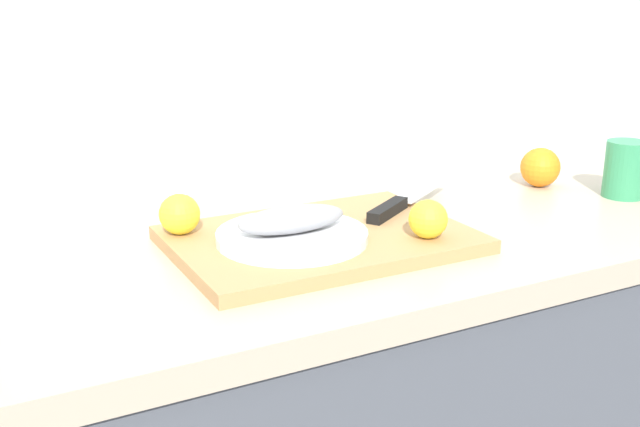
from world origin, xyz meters
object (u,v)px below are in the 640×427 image
(white_plate, at_px, (292,236))
(fish_fillet, at_px, (292,219))
(cutting_board, at_px, (320,239))
(chef_knife, at_px, (401,202))
(orange_0, at_px, (540,167))
(coffee_mug_0, at_px, (627,169))
(lemon_0, at_px, (180,214))

(white_plate, distance_m, fish_fillet, 0.03)
(cutting_board, xyz_separation_m, white_plate, (-0.05, -0.01, 0.02))
(chef_knife, distance_m, orange_0, 0.35)
(cutting_board, height_order, fish_fillet, fish_fillet)
(coffee_mug_0, distance_m, orange_0, 0.15)
(white_plate, relative_size, coffee_mug_0, 1.90)
(chef_knife, height_order, coffee_mug_0, coffee_mug_0)
(white_plate, height_order, fish_fillet, fish_fillet)
(orange_0, bearing_deg, fish_fillet, -168.08)
(cutting_board, bearing_deg, chef_knife, 17.56)
(white_plate, height_order, orange_0, orange_0)
(chef_knife, bearing_deg, orange_0, -24.92)
(white_plate, relative_size, fish_fillet, 1.33)
(lemon_0, distance_m, coffee_mug_0, 0.80)
(coffee_mug_0, bearing_deg, lemon_0, 172.21)
(cutting_board, xyz_separation_m, orange_0, (0.53, 0.11, 0.03))
(lemon_0, xyz_separation_m, coffee_mug_0, (0.80, -0.11, 0.00))
(cutting_board, bearing_deg, fish_fillet, -164.62)
(chef_knife, bearing_deg, coffee_mug_0, -42.92)
(cutting_board, distance_m, coffee_mug_0, 0.61)
(white_plate, bearing_deg, orange_0, 11.92)
(cutting_board, bearing_deg, white_plate, -164.62)
(chef_knife, bearing_deg, lemon_0, 141.15)
(lemon_0, relative_size, coffee_mug_0, 0.53)
(chef_knife, height_order, lemon_0, lemon_0)
(white_plate, height_order, lemon_0, lemon_0)
(orange_0, bearing_deg, chef_knife, -171.64)
(fish_fillet, distance_m, orange_0, 0.59)
(cutting_board, relative_size, lemon_0, 7.13)
(chef_knife, xyz_separation_m, orange_0, (0.35, 0.05, 0.01))
(cutting_board, height_order, lemon_0, lemon_0)
(orange_0, bearing_deg, cutting_board, -168.43)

